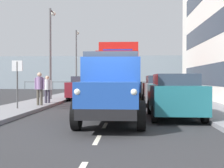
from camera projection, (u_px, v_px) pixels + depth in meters
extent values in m
plane|color=#2D2D30|center=(118.00, 101.00, 19.76)|extent=(80.00, 80.00, 0.00)
cube|color=gray|center=(187.00, 100.00, 19.46)|extent=(2.45, 39.77, 0.15)
cube|color=gray|center=(52.00, 100.00, 20.06)|extent=(2.45, 39.77, 0.15)
cube|color=silver|center=(97.00, 140.00, 7.11)|extent=(0.12, 1.10, 0.01)
cube|color=silver|center=(105.00, 125.00, 9.33)|extent=(0.12, 1.10, 0.01)
cube|color=silver|center=(111.00, 115.00, 12.08)|extent=(0.12, 1.10, 0.01)
cube|color=silver|center=(114.00, 109.00, 14.44)|extent=(0.12, 1.10, 0.01)
cube|color=silver|center=(117.00, 104.00, 17.29)|extent=(0.12, 1.10, 0.01)
cube|color=silver|center=(119.00, 100.00, 20.22)|extent=(0.12, 1.10, 0.01)
cube|color=silver|center=(120.00, 98.00, 23.02)|extent=(0.12, 1.10, 0.01)
cube|color=silver|center=(121.00, 96.00, 25.95)|extent=(0.12, 1.10, 0.01)
cube|color=silver|center=(122.00, 94.00, 28.73)|extent=(0.12, 1.10, 0.01)
cube|color=silver|center=(123.00, 93.00, 31.17)|extent=(0.12, 1.10, 0.01)
cube|color=silver|center=(123.00, 92.00, 33.74)|extent=(0.12, 1.10, 0.01)
cube|color=silver|center=(124.00, 91.00, 36.69)|extent=(0.12, 1.10, 0.01)
cube|color=#84939E|center=(125.00, 73.00, 42.55)|extent=(80.00, 0.80, 5.00)
cylinder|color=#4C5156|center=(213.00, 86.00, 38.22)|extent=(0.08, 0.08, 1.20)
cylinder|color=#4C5156|center=(198.00, 86.00, 38.35)|extent=(0.08, 0.08, 1.20)
cylinder|color=#4C5156|center=(183.00, 86.00, 38.48)|extent=(0.08, 0.08, 1.20)
cylinder|color=#4C5156|center=(168.00, 86.00, 38.61)|extent=(0.08, 0.08, 1.20)
cylinder|color=#4C5156|center=(153.00, 86.00, 38.74)|extent=(0.08, 0.08, 1.20)
cylinder|color=#4C5156|center=(139.00, 86.00, 38.86)|extent=(0.08, 0.08, 1.20)
cylinder|color=#4C5156|center=(124.00, 86.00, 38.99)|extent=(0.08, 0.08, 1.20)
cylinder|color=#4C5156|center=(110.00, 86.00, 39.12)|extent=(0.08, 0.08, 1.20)
cylinder|color=#4C5156|center=(95.00, 86.00, 39.25)|extent=(0.08, 0.08, 1.20)
cylinder|color=#4C5156|center=(81.00, 86.00, 39.38)|extent=(0.08, 0.08, 1.20)
cylinder|color=#4C5156|center=(67.00, 86.00, 39.50)|extent=(0.08, 0.08, 1.20)
cylinder|color=#4C5156|center=(53.00, 86.00, 39.63)|extent=(0.08, 0.08, 1.20)
cylinder|color=#4C5156|center=(39.00, 86.00, 39.76)|extent=(0.08, 0.08, 1.20)
cylinder|color=#4C5156|center=(25.00, 86.00, 39.89)|extent=(0.08, 0.08, 1.20)
cube|color=#4C5156|center=(124.00, 82.00, 38.98)|extent=(28.00, 0.08, 0.08)
cube|color=black|center=(112.00, 105.00, 10.10)|extent=(1.64, 5.60, 0.30)
cube|color=#1E479E|center=(108.00, 94.00, 8.25)|extent=(1.72, 1.90, 0.70)
cube|color=silver|center=(106.00, 97.00, 7.35)|extent=(1.16, 0.08, 0.56)
sphere|color=white|center=(134.00, 92.00, 7.30)|extent=(0.20, 0.20, 0.20)
sphere|color=white|center=(78.00, 92.00, 7.40)|extent=(0.20, 0.20, 0.20)
cube|color=#1E479E|center=(112.00, 75.00, 9.74)|extent=(1.93, 1.34, 1.15)
cube|color=#2D3847|center=(112.00, 61.00, 9.74)|extent=(1.79, 1.23, 0.56)
cube|color=#2D2319|center=(114.00, 96.00, 11.44)|extent=(2.10, 2.80, 0.16)
cube|color=black|center=(139.00, 89.00, 11.36)|extent=(0.08, 2.80, 0.56)
cube|color=black|center=(90.00, 88.00, 11.49)|extent=(0.08, 2.80, 0.56)
cylinder|color=black|center=(141.00, 116.00, 8.36)|extent=(0.24, 0.90, 0.90)
cylinder|color=black|center=(77.00, 115.00, 8.49)|extent=(0.24, 0.90, 0.90)
cylinder|color=black|center=(138.00, 105.00, 11.58)|extent=(0.24, 0.90, 0.90)
cylinder|color=black|center=(91.00, 105.00, 11.70)|extent=(0.24, 0.90, 0.90)
cube|color=red|center=(118.00, 74.00, 16.84)|extent=(2.40, 2.21, 2.60)
cube|color=#2D3847|center=(118.00, 65.00, 16.83)|extent=(2.20, 2.04, 0.80)
cube|color=#1933B2|center=(118.00, 51.00, 16.82)|extent=(1.75, 0.20, 0.16)
cube|color=red|center=(120.00, 68.00, 20.82)|extent=(2.50, 5.95, 3.00)
cube|color=black|center=(120.00, 91.00, 19.92)|extent=(2.00, 8.07, 0.36)
cylinder|color=black|center=(137.00, 96.00, 16.88)|extent=(0.28, 1.04, 1.04)
cylinder|color=black|center=(99.00, 96.00, 17.02)|extent=(0.28, 1.04, 1.04)
cylinder|color=black|center=(136.00, 93.00, 20.48)|extent=(0.28, 1.04, 1.04)
cylinder|color=black|center=(104.00, 93.00, 20.63)|extent=(0.28, 1.04, 1.04)
cylinder|color=black|center=(135.00, 92.00, 22.60)|extent=(0.28, 1.04, 1.04)
cylinder|color=black|center=(107.00, 92.00, 22.75)|extent=(0.28, 1.04, 1.04)
cube|color=#1E6670|center=(174.00, 98.00, 11.02)|extent=(1.82, 3.88, 1.00)
cube|color=#2D3847|center=(175.00, 80.00, 10.81)|extent=(1.49, 2.13, 0.42)
cylinder|color=black|center=(149.00, 107.00, 12.28)|extent=(0.18, 0.60, 0.60)
cylinder|color=black|center=(190.00, 108.00, 12.17)|extent=(0.18, 0.60, 0.60)
cylinder|color=black|center=(154.00, 114.00, 9.88)|extent=(0.18, 0.60, 0.60)
cylinder|color=black|center=(205.00, 115.00, 9.77)|extent=(0.18, 0.60, 0.60)
cube|color=slate|center=(160.00, 92.00, 16.41)|extent=(1.81, 4.35, 1.00)
cube|color=#2D3847|center=(160.00, 79.00, 16.20)|extent=(1.48, 2.39, 0.42)
cylinder|color=black|center=(144.00, 99.00, 17.82)|extent=(0.18, 0.60, 0.60)
cylinder|color=black|center=(171.00, 99.00, 17.71)|extent=(0.18, 0.60, 0.60)
cylinder|color=black|center=(146.00, 102.00, 15.13)|extent=(0.18, 0.60, 0.60)
cylinder|color=black|center=(178.00, 102.00, 15.02)|extent=(0.18, 0.60, 0.60)
cube|color=maroon|center=(84.00, 89.00, 20.69)|extent=(1.89, 4.47, 1.00)
cube|color=#2D3847|center=(85.00, 79.00, 20.87)|extent=(1.55, 2.46, 0.42)
cylinder|color=black|center=(94.00, 97.00, 19.26)|extent=(0.18, 0.60, 0.60)
cylinder|color=black|center=(68.00, 97.00, 19.37)|extent=(0.18, 0.60, 0.60)
cylinder|color=black|center=(99.00, 95.00, 22.02)|extent=(0.18, 0.60, 0.60)
cylinder|color=black|center=(76.00, 95.00, 22.14)|extent=(0.18, 0.60, 0.60)
cube|color=black|center=(95.00, 87.00, 27.02)|extent=(1.72, 4.16, 1.00)
cube|color=#2D3847|center=(95.00, 79.00, 27.20)|extent=(1.41, 2.29, 0.42)
cylinder|color=black|center=(102.00, 93.00, 25.69)|extent=(0.18, 0.60, 0.60)
cylinder|color=black|center=(84.00, 92.00, 25.79)|extent=(0.18, 0.60, 0.60)
cylinder|color=black|center=(105.00, 91.00, 28.26)|extent=(0.18, 0.60, 0.60)
cylinder|color=black|center=(88.00, 91.00, 28.37)|extent=(0.18, 0.60, 0.60)
cube|color=#B21E1E|center=(101.00, 85.00, 32.38)|extent=(1.80, 4.32, 1.00)
cube|color=#2D3847|center=(101.00, 79.00, 32.57)|extent=(1.48, 2.38, 0.42)
cylinder|color=black|center=(107.00, 90.00, 31.00)|extent=(0.18, 0.60, 0.60)
cylinder|color=black|center=(92.00, 90.00, 31.11)|extent=(0.18, 0.60, 0.60)
cylinder|color=black|center=(109.00, 89.00, 33.67)|extent=(0.18, 0.60, 0.60)
cylinder|color=black|center=(95.00, 89.00, 33.78)|extent=(0.18, 0.60, 0.60)
cylinder|color=#4C473D|center=(41.00, 97.00, 14.90)|extent=(0.14, 0.14, 0.84)
cylinder|color=#4C473D|center=(38.00, 97.00, 14.91)|extent=(0.14, 0.14, 0.84)
cylinder|color=gray|center=(40.00, 83.00, 14.89)|extent=(0.34, 0.34, 0.66)
cylinder|color=gray|center=(44.00, 84.00, 14.88)|extent=(0.09, 0.09, 0.61)
cylinder|color=gray|center=(35.00, 84.00, 14.91)|extent=(0.09, 0.09, 0.61)
sphere|color=tan|center=(40.00, 75.00, 14.88)|extent=(0.23, 0.23, 0.23)
cylinder|color=#383342|center=(49.00, 96.00, 16.33)|extent=(0.14, 0.14, 0.76)
cylinder|color=#383342|center=(46.00, 96.00, 16.34)|extent=(0.14, 0.14, 0.76)
cylinder|color=silver|center=(47.00, 85.00, 16.32)|extent=(0.34, 0.34, 0.60)
cylinder|color=silver|center=(51.00, 85.00, 16.31)|extent=(0.09, 0.09, 0.55)
cylinder|color=silver|center=(44.00, 85.00, 16.33)|extent=(0.09, 0.09, 0.55)
sphere|color=tan|center=(47.00, 78.00, 16.31)|extent=(0.21, 0.21, 0.21)
cylinder|color=#59595B|center=(50.00, 54.00, 19.60)|extent=(0.16, 0.16, 6.26)
cylinder|color=#59595B|center=(52.00, 11.00, 20.00)|extent=(0.10, 0.90, 0.10)
sphere|color=silver|center=(54.00, 14.00, 20.45)|extent=(0.32, 0.32, 0.32)
cylinder|color=#59595B|center=(76.00, 61.00, 28.58)|extent=(0.16, 0.16, 6.31)
cylinder|color=#59595B|center=(77.00, 32.00, 28.97)|extent=(0.10, 0.90, 0.10)
sphere|color=silver|center=(78.00, 33.00, 29.42)|extent=(0.32, 0.32, 0.32)
cylinder|color=#4C4C4C|center=(17.00, 85.00, 13.30)|extent=(0.07, 0.07, 2.20)
cube|color=silver|center=(17.00, 66.00, 13.28)|extent=(0.50, 0.04, 0.50)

